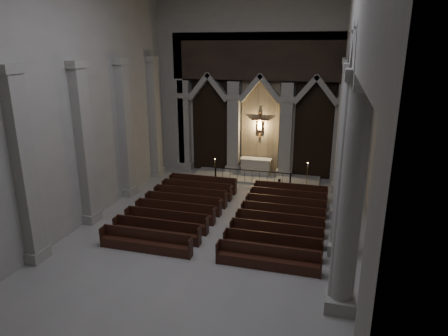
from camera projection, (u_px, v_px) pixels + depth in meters
name	position (u px, v px, depth m)	size (l,w,h in m)	color
room	(206.00, 75.00, 15.20)	(24.00, 24.10, 12.00)	#A09D97
sanctuary_wall	(261.00, 78.00, 26.12)	(14.00, 0.77, 12.00)	#A7A59C
right_arcade	(357.00, 69.00, 14.95)	(1.00, 24.00, 12.00)	#A7A59C
left_pilasters	(107.00, 139.00, 21.23)	(0.60, 13.00, 8.03)	#A7A59C
sanctuary_step	(256.00, 177.00, 27.17)	(8.50, 2.60, 0.15)	#A7A59C
altar	(256.00, 166.00, 27.61)	(2.13, 0.85, 1.08)	beige
altar_rail	(252.00, 175.00, 25.85)	(5.03, 0.09, 0.99)	black
candle_stand_left	(215.00, 173.00, 27.00)	(0.24, 0.24, 1.43)	#AA9134
candle_stand_right	(307.00, 180.00, 25.43)	(0.27, 0.27, 1.63)	#AA9134
pews	(228.00, 216.00, 20.44)	(9.67, 8.35, 0.95)	black
worshipper	(279.00, 188.00, 23.86)	(0.39, 0.26, 1.08)	black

